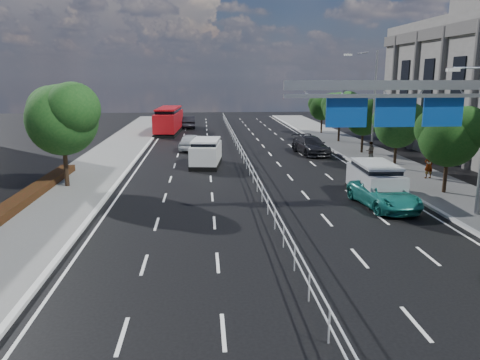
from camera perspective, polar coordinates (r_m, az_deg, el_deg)
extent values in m
plane|color=black|center=(14.21, 9.84, -17.32)|extent=(160.00, 160.00, 0.00)
cube|color=silver|center=(35.07, 0.90, 2.71)|extent=(0.05, 85.00, 0.05)
cube|color=silver|center=(35.16, 0.90, 1.99)|extent=(0.05, 85.00, 0.05)
cube|color=gray|center=(23.62, 17.87, 10.96)|extent=(10.20, 0.25, 0.45)
cube|color=gray|center=(23.64, 17.79, 9.75)|extent=(10.20, 0.18, 0.18)
cylinder|color=gray|center=(25.39, 26.57, 12.14)|extent=(2.00, 0.10, 0.10)
cube|color=silver|center=(24.90, 24.53, 12.11)|extent=(0.60, 0.25, 0.15)
cube|color=#0D4199|center=(25.03, 23.51, 7.60)|extent=(2.00, 0.08, 1.40)
cube|color=white|center=(25.07, 23.45, 7.61)|extent=(1.80, 0.02, 1.20)
cube|color=#0D4199|center=(24.00, 18.39, 7.83)|extent=(2.00, 0.08, 1.40)
cube|color=white|center=(24.05, 18.34, 7.84)|extent=(1.80, 0.02, 1.20)
cube|color=#0D4199|center=(23.18, 12.86, 8.00)|extent=(2.00, 0.08, 1.40)
cube|color=white|center=(23.23, 12.82, 8.01)|extent=(1.80, 0.02, 1.20)
cylinder|color=gray|center=(40.50, 16.01, 8.56)|extent=(0.16, 0.16, 9.00)
cylinder|color=gray|center=(40.06, 14.73, 14.75)|extent=(0.10, 2.40, 0.10)
cube|color=silver|center=(39.68, 13.03, 14.65)|extent=(0.60, 0.25, 0.15)
cylinder|color=black|center=(31.59, -20.50, 2.18)|extent=(0.28, 0.28, 3.50)
sphere|color=#144015|center=(31.26, -20.87, 6.85)|extent=(4.40, 4.40, 4.40)
sphere|color=#144015|center=(30.34, -19.71, 8.12)|extent=(3.30, 3.30, 3.30)
sphere|color=#144015|center=(32.07, -21.95, 7.90)|extent=(3.08, 3.08, 3.08)
cylinder|color=black|center=(30.62, 23.78, 0.93)|extent=(0.22, 0.22, 2.80)
sphere|color=black|center=(30.31, 24.13, 4.77)|extent=(3.50, 3.50, 3.50)
sphere|color=black|center=(30.14, 25.87, 5.64)|extent=(2.62, 2.62, 2.62)
sphere|color=black|center=(30.43, 22.72, 5.77)|extent=(2.45, 2.45, 2.45)
cylinder|color=black|center=(37.29, 18.41, 3.21)|extent=(0.22, 0.22, 2.70)
sphere|color=#144015|center=(37.04, 18.62, 6.26)|extent=(3.30, 3.30, 3.30)
sphere|color=#144015|center=(36.80, 19.94, 6.97)|extent=(2.48, 2.48, 2.47)
sphere|color=#144015|center=(37.23, 17.55, 7.03)|extent=(2.31, 2.31, 2.31)
cylinder|color=black|center=(44.22, 14.68, 4.80)|extent=(0.21, 0.21, 2.65)
sphere|color=black|center=(44.01, 14.83, 7.33)|extent=(3.20, 3.20, 3.20)
sphere|color=black|center=(43.73, 15.87, 7.93)|extent=(2.40, 2.40, 2.40)
sphere|color=black|center=(44.25, 13.96, 7.95)|extent=(2.24, 2.24, 2.24)
cylinder|color=black|center=(51.30, 11.97, 6.08)|extent=(0.23, 0.23, 2.85)
sphere|color=#144015|center=(51.11, 12.08, 8.43)|extent=(3.60, 3.60, 3.60)
sphere|color=#144015|center=(50.77, 13.07, 9.00)|extent=(2.70, 2.70, 2.70)
sphere|color=#144015|center=(51.42, 11.25, 9.00)|extent=(2.52, 2.52, 2.52)
cylinder|color=black|center=(58.50, 9.90, 6.83)|extent=(0.21, 0.21, 2.60)
sphere|color=black|center=(58.34, 9.98, 8.70)|extent=(3.10, 3.10, 3.10)
sphere|color=black|center=(58.02, 10.71, 9.17)|extent=(2.32, 2.33, 2.32)
sphere|color=black|center=(58.64, 9.36, 9.15)|extent=(2.17, 2.17, 2.17)
cube|color=black|center=(37.37, -4.14, 2.02)|extent=(2.70, 5.13, 0.35)
cube|color=silver|center=(37.23, -4.16, 3.30)|extent=(2.65, 5.03, 1.45)
cube|color=black|center=(37.12, -4.18, 4.41)|extent=(2.32, 3.67, 0.64)
cube|color=silver|center=(37.07, -4.19, 4.89)|extent=(2.44, 3.97, 0.13)
cylinder|color=black|center=(35.90, -5.82, 1.85)|extent=(0.39, 0.75, 0.72)
cylinder|color=black|center=(35.69, -3.04, 1.83)|extent=(0.39, 0.75, 0.72)
cylinder|color=black|center=(39.00, -5.15, 2.72)|extent=(0.39, 0.75, 0.72)
cylinder|color=black|center=(38.81, -2.59, 2.71)|extent=(0.39, 0.75, 0.72)
cube|color=black|center=(59.33, -8.61, 5.84)|extent=(3.16, 10.74, 0.32)
cube|color=#A00B10|center=(59.18, -8.66, 7.15)|extent=(3.10, 10.53, 2.15)
cube|color=black|center=(59.09, -8.69, 8.19)|extent=(2.73, 7.61, 0.95)
cube|color=#A00B10|center=(59.06, -8.71, 8.65)|extent=(2.86, 8.24, 0.19)
cylinder|color=black|center=(56.09, -10.13, 5.57)|extent=(0.32, 0.67, 0.65)
cylinder|color=black|center=(55.80, -8.01, 5.61)|extent=(0.32, 0.67, 0.65)
cylinder|color=black|center=(62.82, -9.16, 6.35)|extent=(0.32, 0.67, 0.65)
cylinder|color=black|center=(62.57, -7.26, 6.38)|extent=(0.32, 0.67, 0.65)
imported|color=silver|center=(45.36, -6.02, 4.65)|extent=(2.44, 4.85, 1.58)
imported|color=black|center=(64.65, -6.29, 7.03)|extent=(1.86, 4.93, 1.61)
cube|color=black|center=(28.58, 16.03, -1.78)|extent=(2.33, 5.11, 0.34)
cube|color=#A7AAAE|center=(28.39, 16.13, -0.16)|extent=(2.29, 5.01, 1.42)
cube|color=black|center=(28.25, 16.21, 1.25)|extent=(2.06, 3.62, 0.63)
cube|color=#A7AAAE|center=(28.19, 16.25, 1.87)|extent=(2.16, 3.92, 0.13)
cylinder|color=black|center=(26.77, 15.33, -2.30)|extent=(0.33, 0.72, 0.71)
cylinder|color=black|center=(27.35, 18.84, -2.22)|extent=(0.33, 0.72, 0.71)
cylinder|color=black|center=(29.79, 13.49, -0.70)|extent=(0.33, 0.72, 0.71)
cylinder|color=black|center=(30.31, 16.68, -0.66)|extent=(0.33, 0.72, 0.71)
imported|color=#197067|center=(26.63, 17.16, -1.69)|extent=(2.94, 5.39, 1.43)
imported|color=black|center=(43.21, 8.63, 4.20)|extent=(2.99, 5.80, 1.61)
imported|color=gray|center=(34.47, 22.02, 1.70)|extent=(0.75, 0.58, 1.82)
imported|color=gray|center=(40.14, 15.59, 3.41)|extent=(0.90, 0.78, 1.58)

